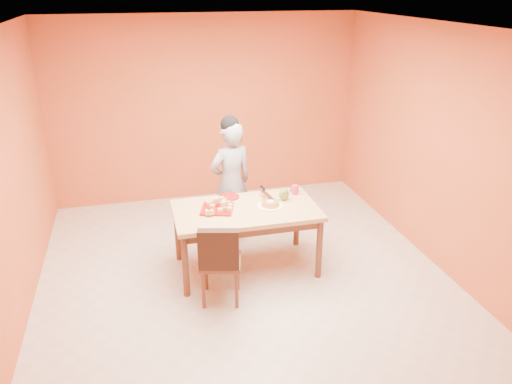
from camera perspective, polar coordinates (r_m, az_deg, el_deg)
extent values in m
plane|color=beige|center=(5.69, -1.22, -9.89)|extent=(5.00, 5.00, 0.00)
plane|color=silver|center=(4.80, -1.50, 18.32)|extent=(5.00, 5.00, 0.00)
plane|color=#DC5232|center=(7.45, -5.73, 9.34)|extent=(4.50, 0.00, 4.50)
plane|color=#DC5232|center=(5.12, -26.71, 0.55)|extent=(0.00, 5.00, 5.00)
plane|color=#DC5232|center=(5.98, 20.24, 4.61)|extent=(0.00, 5.00, 5.00)
cube|color=tan|center=(5.55, -1.16, -2.12)|extent=(1.60, 0.90, 0.05)
cube|color=brown|center=(5.58, -1.16, -2.82)|extent=(1.48, 0.78, 0.10)
cylinder|color=brown|center=(5.29, -8.07, -8.41)|extent=(0.07, 0.07, 0.71)
cylinder|color=brown|center=(5.97, -8.96, -4.61)|extent=(0.07, 0.07, 0.71)
cylinder|color=brown|center=(5.59, 7.24, -6.48)|extent=(0.07, 0.07, 0.71)
cylinder|color=brown|center=(6.24, 4.68, -3.10)|extent=(0.07, 0.07, 0.71)
imported|color=#949597|center=(6.21, -2.89, 1.06)|extent=(0.65, 0.52, 1.55)
cube|color=maroon|center=(5.52, -4.46, -1.93)|extent=(0.43, 0.43, 0.02)
cylinder|color=maroon|center=(5.83, -3.10, -0.54)|extent=(0.31, 0.31, 0.01)
cylinder|color=white|center=(5.59, 1.64, -1.59)|extent=(0.34, 0.34, 0.01)
cylinder|color=orange|center=(5.58, 1.64, -1.32)|extent=(0.20, 0.20, 0.05)
cube|color=silver|center=(5.73, 1.25, -0.32)|extent=(0.09, 0.30, 0.01)
ellipsoid|color=olive|center=(5.73, 3.22, -0.23)|extent=(0.13, 0.11, 0.15)
cylinder|color=#D41F4B|center=(5.91, 4.47, 0.26)|extent=(0.10, 0.10, 0.11)
cylinder|color=#33170E|center=(6.02, 4.39, 0.28)|extent=(0.11, 0.11, 0.03)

